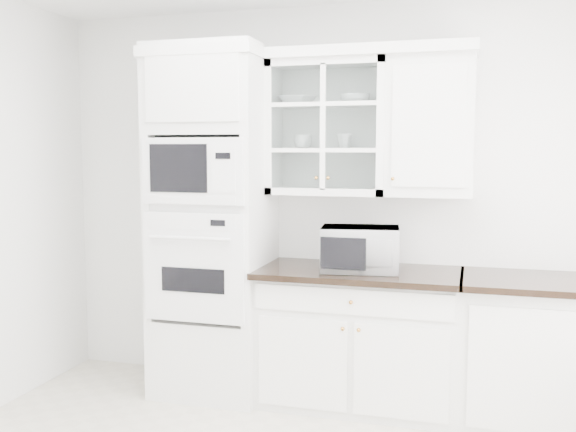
% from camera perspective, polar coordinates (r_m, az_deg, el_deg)
% --- Properties ---
extents(room_shell, '(4.00, 3.50, 2.70)m').
position_cam_1_polar(room_shell, '(3.27, -1.34, 7.27)').
color(room_shell, white).
rests_on(room_shell, ground).
extents(oven_column, '(0.76, 0.68, 2.40)m').
position_cam_1_polar(oven_column, '(4.48, -6.70, -0.58)').
color(oven_column, white).
rests_on(oven_column, ground).
extents(base_cabinet_run, '(1.32, 0.67, 0.92)m').
position_cam_1_polar(base_cabinet_run, '(4.37, 6.35, -10.61)').
color(base_cabinet_run, white).
rests_on(base_cabinet_run, ground).
extents(extra_base_cabinet, '(0.72, 0.67, 0.92)m').
position_cam_1_polar(extra_base_cabinet, '(4.33, 19.78, -11.10)').
color(extra_base_cabinet, white).
rests_on(extra_base_cabinet, ground).
extents(upper_cabinet_glass, '(0.80, 0.33, 0.90)m').
position_cam_1_polar(upper_cabinet_glass, '(4.38, 3.61, 7.82)').
color(upper_cabinet_glass, white).
rests_on(upper_cabinet_glass, room_shell).
extents(upper_cabinet_solid, '(0.55, 0.33, 0.90)m').
position_cam_1_polar(upper_cabinet_solid, '(4.28, 12.54, 7.74)').
color(upper_cabinet_solid, white).
rests_on(upper_cabinet_solid, room_shell).
extents(crown_molding, '(2.14, 0.38, 0.07)m').
position_cam_1_polar(crown_molding, '(4.42, 2.21, 14.12)').
color(crown_molding, white).
rests_on(crown_molding, room_shell).
extents(countertop_microwave, '(0.55, 0.47, 0.29)m').
position_cam_1_polar(countertop_microwave, '(4.20, 6.43, -2.89)').
color(countertop_microwave, white).
rests_on(countertop_microwave, base_cabinet_run).
extents(bowl_a, '(0.28, 0.28, 0.06)m').
position_cam_1_polar(bowl_a, '(4.43, 0.87, 10.26)').
color(bowl_a, white).
rests_on(bowl_a, upper_cabinet_glass).
extents(bowl_b, '(0.23, 0.23, 0.06)m').
position_cam_1_polar(bowl_b, '(4.37, 6.00, 10.31)').
color(bowl_b, white).
rests_on(bowl_b, upper_cabinet_glass).
extents(cup_a, '(0.14, 0.14, 0.10)m').
position_cam_1_polar(cup_a, '(4.44, 1.36, 6.61)').
color(cup_a, white).
rests_on(cup_a, upper_cabinet_glass).
extents(cup_b, '(0.12, 0.12, 0.10)m').
position_cam_1_polar(cup_b, '(4.37, 5.06, 6.64)').
color(cup_b, white).
rests_on(cup_b, upper_cabinet_glass).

